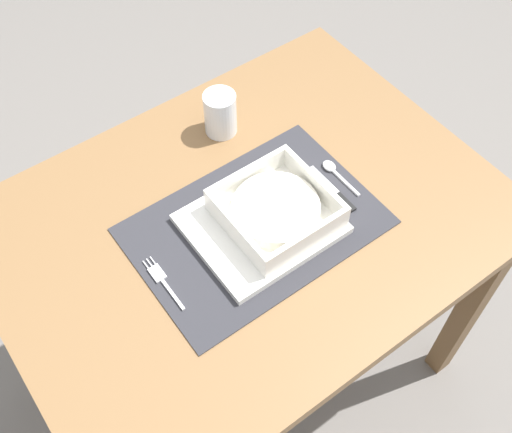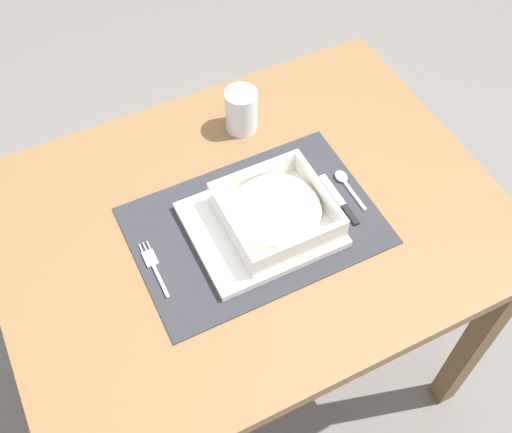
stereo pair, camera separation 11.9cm
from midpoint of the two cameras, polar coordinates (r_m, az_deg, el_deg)
name	(u,v)px [view 2 (the right image)]	position (r m, az deg, el deg)	size (l,w,h in m)	color
ground_plane	(251,363)	(1.87, 1.42, -13.34)	(6.00, 6.00, 0.00)	slate
dining_table	(249,245)	(1.31, 1.97, -2.79)	(0.98, 0.74, 0.73)	brown
placemat	(256,225)	(1.21, 2.80, -0.98)	(0.47, 0.32, 0.00)	#2D2D33
serving_plate	(261,224)	(1.20, 3.25, -0.92)	(0.27, 0.23, 0.02)	white
porridge_bowl	(276,213)	(1.18, 4.74, 0.09)	(0.20, 0.20, 0.06)	white
fork	(153,265)	(1.16, -6.52, -4.62)	(0.02, 0.13, 0.00)	silver
spoon	(343,179)	(1.29, 10.57, 3.21)	(0.02, 0.11, 0.01)	silver
butter_knife	(341,202)	(1.26, 10.49, 1.09)	(0.01, 0.14, 0.01)	black
bread_knife	(329,203)	(1.25, 9.40, 1.05)	(0.01, 0.13, 0.01)	#59331E
drinking_glass	(241,112)	(1.35, 1.20, 9.34)	(0.07, 0.07, 0.10)	white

